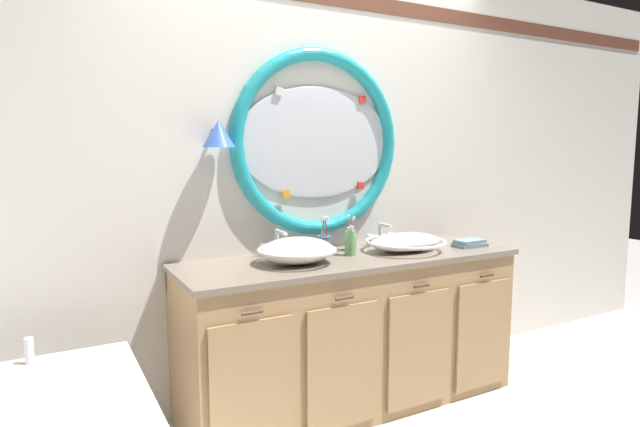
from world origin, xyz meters
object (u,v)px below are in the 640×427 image
(sink_basin_right, at_px, (405,242))
(toothbrush_holder_right, at_px, (351,242))
(folded_hand_towel, at_px, (470,243))
(toothbrush_holder_left, at_px, (323,243))
(soap_dispenser, at_px, (350,242))
(sink_basin_left, at_px, (297,250))

(sink_basin_right, distance_m, toothbrush_holder_right, 0.32)
(sink_basin_right, relative_size, toothbrush_holder_right, 2.25)
(sink_basin_right, xyz_separation_m, folded_hand_towel, (0.43, -0.08, -0.03))
(sink_basin_right, relative_size, folded_hand_towel, 2.38)
(sink_basin_right, distance_m, toothbrush_holder_left, 0.48)
(toothbrush_holder_right, height_order, soap_dispenser, toothbrush_holder_right)
(toothbrush_holder_right, bearing_deg, sink_basin_right, -31.18)
(toothbrush_holder_right, distance_m, soap_dispenser, 0.15)
(toothbrush_holder_left, distance_m, folded_hand_towel, 0.92)
(soap_dispenser, bearing_deg, toothbrush_holder_left, 121.41)
(toothbrush_holder_left, xyz_separation_m, soap_dispenser, (0.09, -0.15, 0.02))
(sink_basin_right, xyz_separation_m, soap_dispenser, (-0.35, 0.04, 0.02))
(sink_basin_left, distance_m, folded_hand_towel, 1.14)
(sink_basin_left, relative_size, soap_dispenser, 2.45)
(toothbrush_holder_left, xyz_separation_m, toothbrush_holder_right, (0.17, -0.03, -0.00))
(toothbrush_holder_left, relative_size, folded_hand_towel, 1.06)
(toothbrush_holder_right, bearing_deg, soap_dispenser, -122.76)
(toothbrush_holder_left, xyz_separation_m, folded_hand_towel, (0.87, -0.27, -0.04))
(sink_basin_left, height_order, sink_basin_right, sink_basin_left)
(sink_basin_right, bearing_deg, folded_hand_towel, -10.80)
(sink_basin_left, height_order, soap_dispenser, soap_dispenser)
(folded_hand_towel, bearing_deg, toothbrush_holder_left, 162.64)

